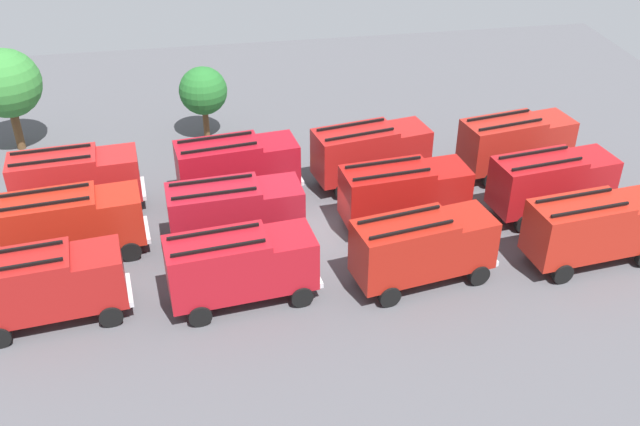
# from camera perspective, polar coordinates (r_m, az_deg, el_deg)

# --- Properties ---
(ground_plane) EXTENTS (63.46, 63.46, 0.00)m
(ground_plane) POSITION_cam_1_polar(r_m,az_deg,el_deg) (40.61, -0.00, -1.66)
(ground_plane) COLOR #4C4C51
(fire_truck_0) EXTENTS (7.45, 3.48, 3.88)m
(fire_truck_0) POSITION_cam_1_polar(r_m,az_deg,el_deg) (35.82, -20.66, -5.18)
(fire_truck_0) COLOR maroon
(fire_truck_0) RESTS_ON ground
(fire_truck_1) EXTENTS (7.44, 3.44, 3.88)m
(fire_truck_1) POSITION_cam_1_polar(r_m,az_deg,el_deg) (34.89, -6.20, -4.03)
(fire_truck_1) COLOR #A5141E
(fire_truck_1) RESTS_ON ground
(fire_truck_2) EXTENTS (7.52, 3.77, 3.88)m
(fire_truck_2) POSITION_cam_1_polar(r_m,az_deg,el_deg) (36.28, 8.00, -2.58)
(fire_truck_2) COLOR maroon
(fire_truck_2) RESTS_ON ground
(fire_truck_3) EXTENTS (7.44, 3.43, 3.88)m
(fire_truck_3) POSITION_cam_1_polar(r_m,az_deg,el_deg) (39.86, 20.54, -1.03)
(fire_truck_3) COLOR #A92014
(fire_truck_3) RESTS_ON ground
(fire_truck_4) EXTENTS (7.43, 3.42, 3.88)m
(fire_truck_4) POSITION_cam_1_polar(r_m,az_deg,el_deg) (39.87, -18.72, -0.63)
(fire_truck_4) COLOR #A91F12
(fire_truck_4) RESTS_ON ground
(fire_truck_5) EXTENTS (7.37, 3.20, 3.88)m
(fire_truck_5) POSITION_cam_1_polar(r_m,az_deg,el_deg) (38.84, -6.63, 0.13)
(fire_truck_5) COLOR maroon
(fire_truck_5) RESTS_ON ground
(fire_truck_6) EXTENTS (7.40, 3.32, 3.88)m
(fire_truck_6) POSITION_cam_1_polar(r_m,az_deg,el_deg) (40.52, 6.56, 1.62)
(fire_truck_6) COLOR #9F1310
(fire_truck_6) RESTS_ON ground
(fire_truck_7) EXTENTS (7.47, 3.55, 3.88)m
(fire_truck_7) POSITION_cam_1_polar(r_m,az_deg,el_deg) (43.29, 17.61, 2.36)
(fire_truck_7) COLOR #A21418
(fire_truck_7) RESTS_ON ground
(fire_truck_8) EXTENTS (7.39, 3.28, 3.88)m
(fire_truck_8) POSITION_cam_1_polar(r_m,az_deg,el_deg) (43.80, -18.51, 2.55)
(fire_truck_8) COLOR #AF1C1C
(fire_truck_8) RESTS_ON ground
(fire_truck_9) EXTENTS (7.45, 3.50, 3.88)m
(fire_truck_9) POSITION_cam_1_polar(r_m,az_deg,el_deg) (43.17, -6.48, 3.70)
(fire_truck_9) COLOR maroon
(fire_truck_9) RESTS_ON ground
(fire_truck_10) EXTENTS (7.53, 3.81, 3.88)m
(fire_truck_10) POSITION_cam_1_polar(r_m,az_deg,el_deg) (44.53, 3.96, 4.80)
(fire_truck_10) COLOR maroon
(fire_truck_10) RESTS_ON ground
(fire_truck_11) EXTENTS (7.51, 3.75, 3.88)m
(fire_truck_11) POSITION_cam_1_polar(r_m,az_deg,el_deg) (47.17, 14.99, 5.38)
(fire_truck_11) COLOR maroon
(fire_truck_11) RESTS_ON ground
(firefighter_2) EXTENTS (0.41, 0.48, 1.61)m
(firefighter_2) POSITION_cam_1_polar(r_m,az_deg,el_deg) (43.86, 11.37, 1.83)
(firefighter_2) COLOR black
(firefighter_2) RESTS_ON ground
(tree_0) EXTENTS (4.44, 4.44, 6.88)m
(tree_0) POSITION_cam_1_polar(r_m,az_deg,el_deg) (51.61, -23.24, 9.23)
(tree_0) COLOR brown
(tree_0) RESTS_ON ground
(tree_1) EXTENTS (3.23, 3.23, 5.01)m
(tree_1) POSITION_cam_1_polar(r_m,az_deg,el_deg) (50.27, -9.08, 9.36)
(tree_1) COLOR brown
(tree_1) RESTS_ON ground
(traffic_cone_0) EXTENTS (0.47, 0.47, 0.67)m
(traffic_cone_0) POSITION_cam_1_polar(r_m,az_deg,el_deg) (46.08, -7.33, 3.03)
(traffic_cone_0) COLOR #F2600C
(traffic_cone_0) RESTS_ON ground
(traffic_cone_1) EXTENTS (0.44, 0.44, 0.64)m
(traffic_cone_1) POSITION_cam_1_polar(r_m,az_deg,el_deg) (47.11, -2.89, 3.96)
(traffic_cone_1) COLOR #F2600C
(traffic_cone_1) RESTS_ON ground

